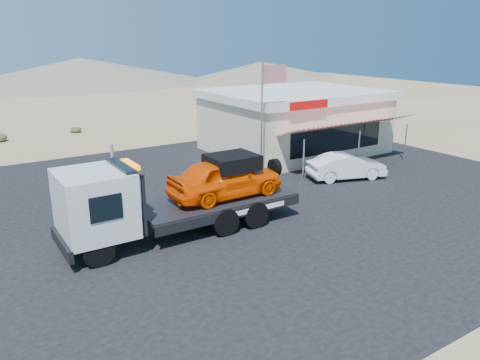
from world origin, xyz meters
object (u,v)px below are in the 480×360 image
(tow_truck, at_px, (177,192))
(white_sedan, at_px, (346,166))
(jerky_store, at_px, (294,120))
(flagpole, at_px, (266,108))

(tow_truck, bearing_deg, white_sedan, 8.83)
(white_sedan, xyz_separation_m, jerky_store, (1.81, 6.59, 1.30))
(white_sedan, xyz_separation_m, flagpole, (-3.75, 2.12, 3.07))
(white_sedan, distance_m, jerky_store, 6.96)
(white_sedan, relative_size, jerky_store, 0.39)
(jerky_store, bearing_deg, flagpole, -141.21)
(tow_truck, xyz_separation_m, flagpole, (6.74, 3.75, 2.14))
(white_sedan, distance_m, flagpole, 5.29)
(white_sedan, height_order, jerky_store, jerky_store)
(tow_truck, relative_size, jerky_store, 0.87)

